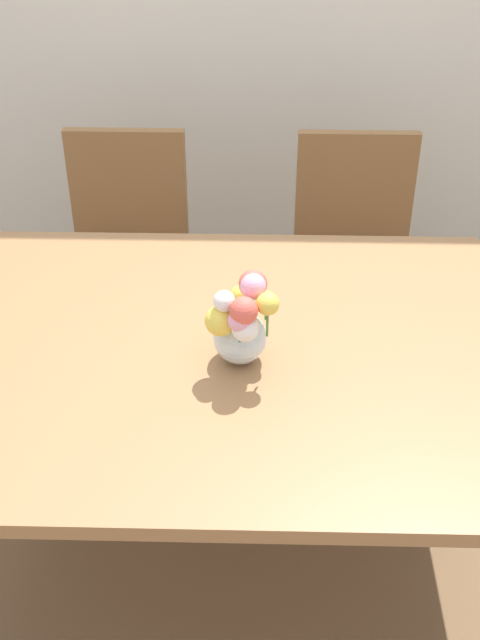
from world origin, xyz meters
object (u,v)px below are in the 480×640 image
(flower_vase, at_px, (242,322))
(chair_left, at_px, (127,241))
(dining_table, at_px, (232,375))
(chair_right, at_px, (354,244))

(flower_vase, bearing_deg, chair_left, 113.98)
(dining_table, bearing_deg, flower_vase, -62.42)
(chair_left, relative_size, chair_right, 1.00)
(dining_table, bearing_deg, chair_right, 66.22)
(chair_right, relative_size, flower_vase, 3.57)
(chair_right, bearing_deg, flower_vase, 68.66)
(dining_table, distance_m, chair_left, 1.02)
(chair_right, bearing_deg, dining_table, 66.22)
(dining_table, height_order, flower_vase, flower_vase)
(dining_table, relative_size, flower_vase, 5.88)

